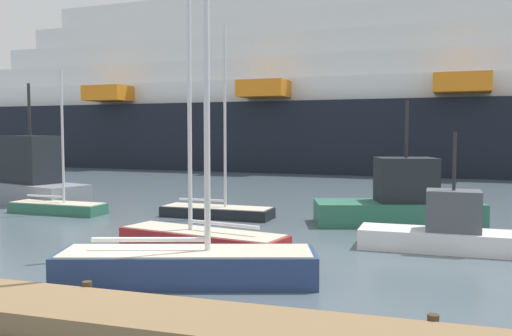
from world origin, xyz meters
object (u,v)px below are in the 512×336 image
(sailboat_0, at_px, (202,237))
(fishing_boat_1, at_px, (400,202))
(sailboat_4, at_px, (188,260))
(sailboat_1, at_px, (58,206))
(cruise_ship, at_px, (461,92))
(fishing_boat_2, at_px, (29,179))
(sailboat_3, at_px, (217,209))
(fishing_boat_0, at_px, (447,231))

(sailboat_0, relative_size, fishing_boat_1, 1.44)
(sailboat_4, bearing_deg, sailboat_0, 89.70)
(sailboat_1, xyz_separation_m, sailboat_4, (12.31, -10.30, 0.29))
(sailboat_1, relative_size, sailboat_4, 0.55)
(cruise_ship, bearing_deg, fishing_boat_1, -93.31)
(sailboat_1, bearing_deg, fishing_boat_2, 146.74)
(sailboat_1, height_order, sailboat_3, sailboat_3)
(sailboat_0, relative_size, cruise_ship, 0.08)
(cruise_ship, bearing_deg, sailboat_0, -100.07)
(sailboat_0, xyz_separation_m, fishing_boat_1, (6.56, 8.36, 0.51))
(cruise_ship, bearing_deg, sailboat_3, -106.05)
(sailboat_0, bearing_deg, sailboat_4, 119.28)
(fishing_boat_1, bearing_deg, sailboat_4, -130.21)
(sailboat_0, distance_m, cruise_ship, 47.51)
(sailboat_0, distance_m, fishing_boat_0, 8.99)
(fishing_boat_1, bearing_deg, sailboat_1, 169.65)
(sailboat_1, xyz_separation_m, cruise_ship, (22.11, 39.13, 8.26))
(sailboat_4, relative_size, fishing_boat_2, 1.46)
(fishing_boat_1, height_order, fishing_boat_2, fishing_boat_2)
(sailboat_3, distance_m, fishing_boat_0, 11.94)
(cruise_ship, bearing_deg, sailboat_1, -115.90)
(fishing_boat_1, bearing_deg, fishing_boat_0, -87.22)
(sailboat_0, distance_m, fishing_boat_2, 18.23)
(sailboat_1, xyz_separation_m, fishing_boat_1, (17.63, 1.99, 0.69))
(fishing_boat_0, bearing_deg, cruise_ship, 87.33)
(sailboat_3, bearing_deg, sailboat_1, -169.51)
(sailboat_1, height_order, sailboat_4, sailboat_4)
(sailboat_3, distance_m, fishing_boat_1, 9.05)
(sailboat_4, distance_m, fishing_boat_2, 21.51)
(sailboat_0, relative_size, fishing_boat_0, 1.91)
(sailboat_3, bearing_deg, fishing_boat_0, -21.77)
(sailboat_4, distance_m, fishing_boat_1, 13.41)
(fishing_boat_0, bearing_deg, sailboat_4, -135.98)
(cruise_ship, bearing_deg, fishing_boat_2, -122.87)
(sailboat_4, xyz_separation_m, fishing_boat_1, (5.32, 12.30, 0.40))
(sailboat_3, relative_size, fishing_boat_1, 1.19)
(sailboat_1, distance_m, fishing_boat_0, 19.88)
(sailboat_0, xyz_separation_m, sailboat_1, (-11.07, 6.37, -0.18))
(fishing_boat_1, bearing_deg, fishing_boat_2, 160.25)
(fishing_boat_0, bearing_deg, sailboat_3, 157.15)
(sailboat_0, height_order, fishing_boat_0, sailboat_0)
(sailboat_1, xyz_separation_m, sailboat_3, (8.63, 1.32, 0.04))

